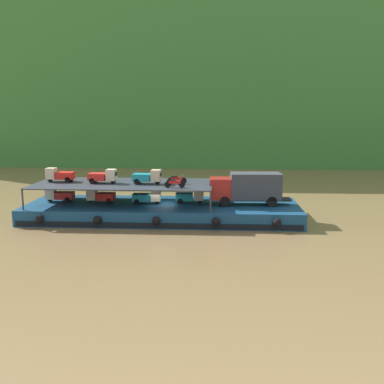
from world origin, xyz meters
name	(u,v)px	position (x,y,z in m)	size (l,w,h in m)	color
ground_plane	(163,219)	(0.00, 0.00, 0.00)	(400.00, 400.00, 0.00)	brown
hillside_far_bank	(195,55)	(0.00, 58.14, 22.74)	(112.11, 39.80, 40.38)	#387533
cargo_barge	(162,211)	(0.00, -0.04, 0.75)	(26.53, 8.87, 1.50)	navy
covered_lorry	(247,187)	(8.28, 0.08, 3.19)	(7.91, 2.51, 3.10)	maroon
cargo_rack	(124,184)	(-3.80, 0.00, 3.44)	(17.33, 7.46, 2.00)	#2D333D
mini_truck_lower_stern	(59,195)	(-10.46, 0.45, 2.19)	(2.78, 1.27, 1.38)	red
mini_truck_lower_aft	(100,196)	(-6.21, 0.22, 2.19)	(2.76, 1.23, 1.38)	red
mini_truck_lower_mid	(147,197)	(-1.49, -0.05, 2.19)	(2.78, 1.27, 1.38)	teal
mini_truck_lower_fore	(190,196)	(2.69, 0.58, 2.19)	(2.80, 1.30, 1.38)	teal
mini_truck_upper_stern	(60,175)	(-10.37, 0.60, 4.19)	(2.76, 1.23, 1.38)	red
mini_truck_upper_mid	(103,176)	(-5.81, -0.03, 4.19)	(2.78, 1.27, 1.38)	red
mini_truck_upper_fore	(148,177)	(-1.39, -0.20, 4.19)	(2.79, 1.29, 1.38)	teal
motorcycle_upper_port	(175,183)	(1.44, -2.24, 3.93)	(1.90, 0.55, 0.87)	black
motorcycle_upper_centre	(177,179)	(1.42, 0.00, 3.93)	(1.90, 0.55, 0.87)	black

